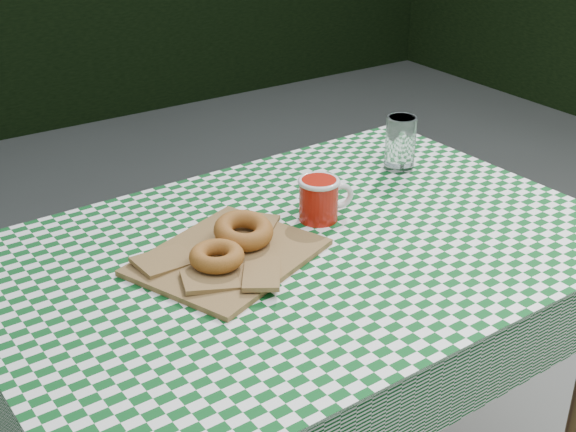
{
  "coord_description": "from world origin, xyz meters",
  "views": [
    {
      "loc": [
        -0.85,
        -1.16,
        1.47
      ],
      "look_at": [
        -0.1,
        -0.04,
        0.79
      ],
      "focal_mm": 47.74,
      "sensor_mm": 36.0,
      "label": 1
    }
  ],
  "objects_px": {
    "drinking_glass": "(400,143)",
    "table": "(301,401)",
    "coffee_mug": "(319,200)",
    "paper_bag": "(228,255)"
  },
  "relations": [
    {
      "from": "table",
      "to": "coffee_mug",
      "type": "xyz_separation_m",
      "value": [
        0.09,
        0.07,
        0.43
      ]
    },
    {
      "from": "paper_bag",
      "to": "drinking_glass",
      "type": "xyz_separation_m",
      "value": [
        0.55,
        0.15,
        0.05
      ]
    },
    {
      "from": "table",
      "to": "coffee_mug",
      "type": "relative_size",
      "value": 7.52
    },
    {
      "from": "paper_bag",
      "to": "table",
      "type": "bearing_deg",
      "value": -12.27
    },
    {
      "from": "coffee_mug",
      "to": "drinking_glass",
      "type": "height_order",
      "value": "drinking_glass"
    },
    {
      "from": "drinking_glass",
      "to": "table",
      "type": "bearing_deg",
      "value": -155.43
    },
    {
      "from": "table",
      "to": "drinking_glass",
      "type": "xyz_separation_m",
      "value": [
        0.4,
        0.18,
        0.44
      ]
    },
    {
      "from": "drinking_glass",
      "to": "coffee_mug",
      "type": "bearing_deg",
      "value": -160.51
    },
    {
      "from": "paper_bag",
      "to": "coffee_mug",
      "type": "height_order",
      "value": "coffee_mug"
    },
    {
      "from": "coffee_mug",
      "to": "drinking_glass",
      "type": "bearing_deg",
      "value": 32.14
    }
  ]
}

